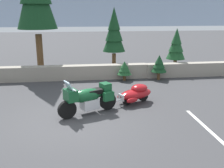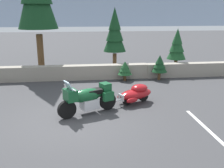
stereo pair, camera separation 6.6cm
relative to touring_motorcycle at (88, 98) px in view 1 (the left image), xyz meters
name	(u,v)px [view 1 (the left image)]	position (x,y,z in m)	size (l,w,h in m)	color
ground_plane	(73,120)	(-0.57, -0.48, -0.62)	(80.00, 80.00, 0.00)	#38383A
stone_guard_wall	(59,73)	(-1.37, 5.02, -0.20)	(24.00, 0.63, 0.94)	gray
touring_motorcycle	(88,98)	(0.00, 0.00, 0.00)	(2.14, 1.33, 1.33)	black
car_shaped_trailer	(136,93)	(1.96, 0.94, -0.21)	(2.14, 1.28, 0.76)	black
pine_tree_secondary	(114,32)	(1.85, 6.76, 1.79)	(1.35, 1.35, 3.85)	brown
pine_tree_far_right	(176,45)	(5.42, 5.86, 1.04)	(1.11, 1.11, 2.66)	brown
pine_sapling_near	(159,64)	(3.99, 4.47, 0.22)	(0.84, 0.84, 1.35)	brown
pine_sapling_farther	(124,69)	(2.11, 4.49, 0.03)	(0.78, 0.78, 1.05)	brown
parking_stripe_marker	(211,132)	(3.70, -1.98, -0.62)	(0.12, 3.60, 0.01)	silver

